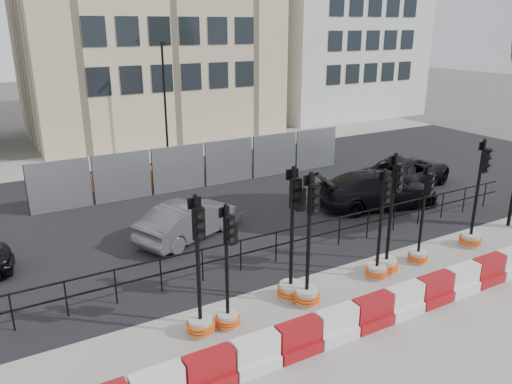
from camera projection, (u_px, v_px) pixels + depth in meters
ground at (332, 269)px, 14.64m from camera, size 120.00×120.00×0.00m
sidewalk_near at (409, 318)px, 12.17m from camera, size 40.00×6.00×0.02m
road at (226, 200)px, 20.39m from camera, size 40.00×14.00×0.03m
sidewalk_far at (153, 153)px, 27.79m from camera, size 40.00×4.00×0.02m
building_white at (335, 8)px, 38.19m from camera, size 12.00×9.06×16.00m
kerb_railing at (309, 233)px, 15.41m from camera, size 18.00×0.04×1.00m
heras_fencing at (197, 168)px, 22.47m from camera, size 14.33×1.72×2.00m
lamp_post_far at (165, 97)px, 26.16m from camera, size 0.12×0.56×6.00m
barrier_row at (404, 302)px, 12.22m from camera, size 15.70×0.50×0.80m
traffic_signal_a at (200, 308)px, 11.33m from camera, size 0.67×0.67×3.42m
traffic_signal_b at (228, 299)px, 11.61m from camera, size 0.61×0.61×3.10m
traffic_signal_c at (308, 279)px, 12.58m from camera, size 0.70×0.70×3.53m
traffic_signal_d at (292, 269)px, 12.79m from camera, size 0.71×0.71×3.60m
traffic_signal_e at (378, 257)px, 13.91m from camera, size 0.63×0.63×3.21m
traffic_signal_f at (388, 246)px, 14.17m from camera, size 0.70×0.70×3.56m
traffic_signal_g at (420, 243)px, 14.83m from camera, size 0.60×0.60×3.06m
traffic_signal_h at (473, 225)px, 15.91m from camera, size 0.70×0.70×3.54m
car_b at (189, 220)px, 16.59m from camera, size 4.19×4.87×1.28m
car_c at (378, 190)px, 19.41m from camera, size 4.20×5.81×1.43m
car_d at (405, 172)px, 21.70m from camera, size 5.42×6.58×1.44m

